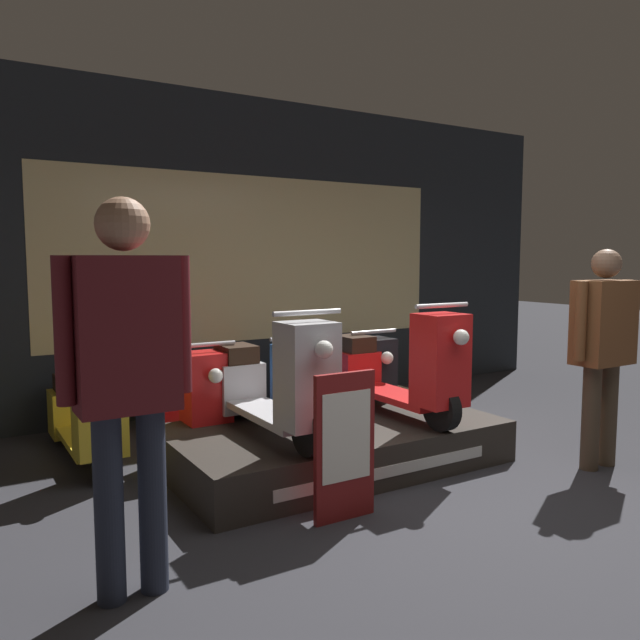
{
  "coord_description": "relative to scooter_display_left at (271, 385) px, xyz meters",
  "views": [
    {
      "loc": [
        -2.83,
        -2.66,
        1.56
      ],
      "look_at": [
        -0.14,
        1.78,
        1.04
      ],
      "focal_mm": 35.0,
      "sensor_mm": 36.0,
      "label": 1
    }
  ],
  "objects": [
    {
      "name": "scooter_display_left",
      "position": [
        0.0,
        0.0,
        0.0
      ],
      "size": [
        0.48,
        1.55,
        0.92
      ],
      "color": "black",
      "rests_on": "display_platform"
    },
    {
      "name": "person_left_browsing",
      "position": [
        -1.24,
        -1.04,
        0.42
      ],
      "size": [
        0.6,
        0.25,
        1.83
      ],
      "color": "#232838",
      "rests_on": "ground_plane"
    },
    {
      "name": "ground_plane",
      "position": [
        0.91,
        -1.18,
        -0.68
      ],
      "size": [
        30.0,
        30.0,
        0.0
      ],
      "primitive_type": "plane",
      "color": "#2D2D33"
    },
    {
      "name": "scooter_backrow_2",
      "position": [
        0.54,
        1.11,
        -0.32
      ],
      "size": [
        0.48,
        1.55,
        0.92
      ],
      "color": "black",
      "rests_on": "ground_plane"
    },
    {
      "name": "scooter_backrow_4",
      "position": [
        2.11,
        1.11,
        -0.32
      ],
      "size": [
        0.48,
        1.55,
        0.92
      ],
      "color": "black",
      "rests_on": "ground_plane"
    },
    {
      "name": "scooter_backrow_1",
      "position": [
        -0.25,
        1.11,
        -0.32
      ],
      "size": [
        0.48,
        1.55,
        0.92
      ],
      "color": "black",
      "rests_on": "ground_plane"
    },
    {
      "name": "display_platform",
      "position": [
        0.55,
        0.04,
        -0.52
      ],
      "size": [
        2.46,
        1.35,
        0.32
      ],
      "color": "#2D2823",
      "rests_on": "ground_plane"
    },
    {
      "name": "shop_wall_back",
      "position": [
        0.91,
        2.14,
        0.92
      ],
      "size": [
        8.0,
        0.09,
        3.2
      ],
      "color": "#23282D",
      "rests_on": "ground_plane"
    },
    {
      "name": "person_right_browsing",
      "position": [
        2.21,
        -1.04,
        0.29
      ],
      "size": [
        0.62,
        0.26,
        1.62
      ],
      "color": "#473828",
      "rests_on": "ground_plane"
    },
    {
      "name": "scooter_backrow_0",
      "position": [
        -1.03,
        1.11,
        -0.32
      ],
      "size": [
        0.48,
        1.55,
        0.92
      ],
      "color": "black",
      "rests_on": "ground_plane"
    },
    {
      "name": "scooter_backrow_3",
      "position": [
        1.32,
        1.11,
        -0.32
      ],
      "size": [
        0.48,
        1.55,
        0.92
      ],
      "color": "black",
      "rests_on": "ground_plane"
    },
    {
      "name": "scooter_display_right",
      "position": [
        1.11,
        0.0,
        0.0
      ],
      "size": [
        0.48,
        1.55,
        0.92
      ],
      "color": "black",
      "rests_on": "display_platform"
    },
    {
      "name": "price_sign_board",
      "position": [
        0.07,
        -0.84,
        -0.23
      ],
      "size": [
        0.41,
        0.04,
        0.89
      ],
      "color": "maroon",
      "rests_on": "ground_plane"
    }
  ]
}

